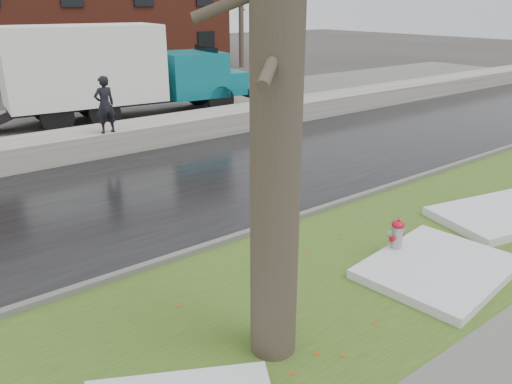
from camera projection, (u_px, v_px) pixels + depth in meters
ground at (298, 248)px, 9.60m from camera, size 120.00×120.00×0.00m
verge at (346, 274)px, 8.67m from camera, size 60.00×4.50×0.04m
road at (182, 184)px, 12.94m from camera, size 60.00×7.00×0.03m
parking_lot at (73, 125)px, 19.25m from camera, size 60.00×9.00×0.03m
curb at (266, 228)px, 10.32m from camera, size 60.00×0.15×0.14m
snowbank at (116, 138)px, 15.93m from camera, size 60.00×1.60×0.75m
bg_tree_right at (241, 19)px, 35.32m from camera, size 1.40×1.62×6.50m
fire_hydrant at (397, 236)px, 9.13m from camera, size 0.35×0.30×0.73m
tree at (277, 57)px, 5.43m from camera, size 1.42×1.62×7.62m
box_truck at (115, 71)px, 19.51m from camera, size 11.11×3.54×3.67m
worker at (105, 105)px, 14.78m from camera, size 0.64×0.44×1.70m
snow_patch_near at (438, 268)px, 8.66m from camera, size 2.83×2.31×0.16m
snow_patch_side at (502, 215)px, 10.79m from camera, size 3.13×2.37×0.18m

